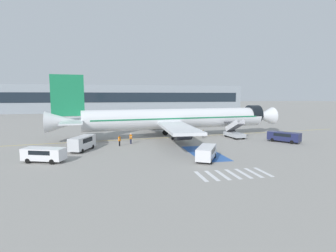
{
  "coord_description": "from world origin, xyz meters",
  "views": [
    {
      "loc": [
        -13.15,
        -50.0,
        8.32
      ],
      "look_at": [
        -2.55,
        -1.83,
        2.56
      ],
      "focal_mm": 28.0,
      "sensor_mm": 36.0,
      "label": 1
    }
  ],
  "objects_px": {
    "service_van_1": "(206,152)",
    "terminal_building": "(108,99)",
    "fuel_tanker": "(129,119)",
    "service_van_0": "(284,136)",
    "service_van_2": "(44,154)",
    "service_van_3": "(82,142)",
    "boarding_stairs_forward": "(234,133)",
    "ground_crew_1": "(172,135)",
    "ground_crew_3": "(119,140)",
    "ground_crew_0": "(131,138)",
    "ground_crew_2": "(203,133)",
    "airliner": "(175,119)"
  },
  "relations": [
    {
      "from": "boarding_stairs_forward",
      "to": "service_van_3",
      "type": "bearing_deg",
      "value": -173.46
    },
    {
      "from": "service_van_3",
      "to": "terminal_building",
      "type": "distance_m",
      "value": 94.49
    },
    {
      "from": "ground_crew_0",
      "to": "boarding_stairs_forward",
      "type": "bearing_deg",
      "value": -7.1
    },
    {
      "from": "boarding_stairs_forward",
      "to": "ground_crew_3",
      "type": "distance_m",
      "value": 22.7
    },
    {
      "from": "service_van_3",
      "to": "ground_crew_1",
      "type": "relative_size",
      "value": 3.28
    },
    {
      "from": "service_van_2",
      "to": "service_van_3",
      "type": "relative_size",
      "value": 0.98
    },
    {
      "from": "ground_crew_2",
      "to": "service_van_1",
      "type": "bearing_deg",
      "value": 1.66
    },
    {
      "from": "service_van_0",
      "to": "ground_crew_3",
      "type": "distance_m",
      "value": 29.03
    },
    {
      "from": "fuel_tanker",
      "to": "ground_crew_0",
      "type": "xyz_separation_m",
      "value": [
        -1.67,
        -29.65,
        -0.57
      ]
    },
    {
      "from": "boarding_stairs_forward",
      "to": "service_van_2",
      "type": "xyz_separation_m",
      "value": [
        -32.01,
        -12.29,
        0.13
      ]
    },
    {
      "from": "boarding_stairs_forward",
      "to": "service_van_0",
      "type": "xyz_separation_m",
      "value": [
        6.51,
        -6.26,
        0.13
      ]
    },
    {
      "from": "terminal_building",
      "to": "ground_crew_1",
      "type": "bearing_deg",
      "value": -81.94
    },
    {
      "from": "fuel_tanker",
      "to": "service_van_3",
      "type": "xyz_separation_m",
      "value": [
        -9.26,
        -33.71,
        -0.34
      ]
    },
    {
      "from": "terminal_building",
      "to": "service_van_1",
      "type": "bearing_deg",
      "value": -82.78
    },
    {
      "from": "boarding_stairs_forward",
      "to": "ground_crew_1",
      "type": "bearing_deg",
      "value": 172.35
    },
    {
      "from": "fuel_tanker",
      "to": "service_van_0",
      "type": "bearing_deg",
      "value": 29.89
    },
    {
      "from": "airliner",
      "to": "terminal_building",
      "type": "height_order",
      "value": "terminal_building"
    },
    {
      "from": "boarding_stairs_forward",
      "to": "terminal_building",
      "type": "distance_m",
      "value": 91.85
    },
    {
      "from": "terminal_building",
      "to": "fuel_tanker",
      "type": "bearing_deg",
      "value": -84.17
    },
    {
      "from": "ground_crew_0",
      "to": "service_van_1",
      "type": "bearing_deg",
      "value": -70.58
    },
    {
      "from": "airliner",
      "to": "boarding_stairs_forward",
      "type": "height_order",
      "value": "airliner"
    },
    {
      "from": "fuel_tanker",
      "to": "ground_crew_2",
      "type": "bearing_deg",
      "value": 18.56
    },
    {
      "from": "fuel_tanker",
      "to": "ground_crew_1",
      "type": "distance_m",
      "value": 27.92
    },
    {
      "from": "ground_crew_2",
      "to": "airliner",
      "type": "bearing_deg",
      "value": -95.06
    },
    {
      "from": "ground_crew_1",
      "to": "ground_crew_3",
      "type": "height_order",
      "value": "ground_crew_3"
    },
    {
      "from": "service_van_3",
      "to": "ground_crew_0",
      "type": "relative_size",
      "value": 3.07
    },
    {
      "from": "service_van_3",
      "to": "service_van_0",
      "type": "bearing_deg",
      "value": -157.56
    },
    {
      "from": "service_van_0",
      "to": "ground_crew_0",
      "type": "bearing_deg",
      "value": 136.47
    },
    {
      "from": "service_van_1",
      "to": "service_van_3",
      "type": "relative_size",
      "value": 0.95
    },
    {
      "from": "service_van_1",
      "to": "ground_crew_3",
      "type": "distance_m",
      "value": 16.09
    },
    {
      "from": "boarding_stairs_forward",
      "to": "service_van_2",
      "type": "bearing_deg",
      "value": -164.7
    },
    {
      "from": "service_van_0",
      "to": "ground_crew_1",
      "type": "distance_m",
      "value": 20.16
    },
    {
      "from": "ground_crew_1",
      "to": "ground_crew_3",
      "type": "relative_size",
      "value": 0.96
    },
    {
      "from": "service_van_0",
      "to": "service_van_3",
      "type": "xyz_separation_m",
      "value": [
        -34.52,
        0.18,
        0.2
      ]
    },
    {
      "from": "service_van_1",
      "to": "service_van_0",
      "type": "bearing_deg",
      "value": 57.73
    },
    {
      "from": "service_van_0",
      "to": "ground_crew_0",
      "type": "relative_size",
      "value": 3.03
    },
    {
      "from": "fuel_tanker",
      "to": "airliner",
      "type": "bearing_deg",
      "value": 10.48
    },
    {
      "from": "service_van_0",
      "to": "airliner",
      "type": "bearing_deg",
      "value": 116.79
    },
    {
      "from": "fuel_tanker",
      "to": "terminal_building",
      "type": "distance_m",
      "value": 61.1
    },
    {
      "from": "ground_crew_2",
      "to": "terminal_building",
      "type": "height_order",
      "value": "terminal_building"
    },
    {
      "from": "service_van_0",
      "to": "terminal_building",
      "type": "height_order",
      "value": "terminal_building"
    },
    {
      "from": "service_van_1",
      "to": "ground_crew_1",
      "type": "relative_size",
      "value": 3.11
    },
    {
      "from": "service_van_1",
      "to": "terminal_building",
      "type": "relative_size",
      "value": 0.04
    },
    {
      "from": "airliner",
      "to": "service_van_2",
      "type": "bearing_deg",
      "value": -58.63
    },
    {
      "from": "service_van_1",
      "to": "terminal_building",
      "type": "bearing_deg",
      "value": 127.52
    },
    {
      "from": "service_van_0",
      "to": "service_van_2",
      "type": "bearing_deg",
      "value": 154.32
    },
    {
      "from": "ground_crew_2",
      "to": "ground_crew_3",
      "type": "distance_m",
      "value": 16.93
    },
    {
      "from": "service_van_2",
      "to": "ground_crew_1",
      "type": "xyz_separation_m",
      "value": [
        19.5,
        12.72,
        -0.11
      ]
    },
    {
      "from": "fuel_tanker",
      "to": "ground_crew_3",
      "type": "height_order",
      "value": "fuel_tanker"
    },
    {
      "from": "service_van_0",
      "to": "service_van_1",
      "type": "height_order",
      "value": "service_van_0"
    }
  ]
}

